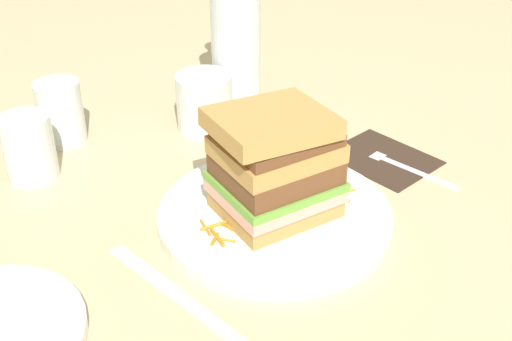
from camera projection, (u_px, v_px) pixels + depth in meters
ground_plane at (265, 221)px, 0.74m from camera, size 3.00×3.00×0.00m
main_plate at (275, 216)px, 0.74m from camera, size 0.27×0.27×0.02m
sandwich at (275, 164)px, 0.70m from camera, size 0.15×0.13×0.13m
carrot_shred_0 at (217, 237)px, 0.69m from camera, size 0.01×0.03×0.00m
carrot_shred_1 at (232, 228)px, 0.70m from camera, size 0.00×0.02×0.00m
carrot_shred_2 at (237, 228)px, 0.70m from camera, size 0.02×0.03×0.00m
carrot_shred_3 at (225, 240)px, 0.69m from camera, size 0.01×0.02×0.00m
carrot_shred_4 at (205, 228)px, 0.70m from camera, size 0.01×0.03×0.00m
carrot_shred_5 at (227, 226)px, 0.71m from camera, size 0.01×0.02×0.00m
carrot_shred_6 at (214, 226)px, 0.71m from camera, size 0.03×0.01×0.00m
carrot_shred_7 at (218, 241)px, 0.68m from camera, size 0.02×0.01×0.00m
carrot_shred_8 at (338, 188)px, 0.77m from camera, size 0.01×0.02×0.00m
carrot_shred_9 at (318, 183)px, 0.78m from camera, size 0.01×0.03×0.00m
carrot_shred_10 at (324, 181)px, 0.79m from camera, size 0.02×0.01×0.00m
carrot_shred_11 at (337, 197)px, 0.75m from camera, size 0.01×0.03×0.00m
carrot_shred_12 at (346, 193)px, 0.76m from camera, size 0.03×0.01×0.00m
carrot_shred_13 at (326, 191)px, 0.77m from camera, size 0.01×0.02×0.00m
napkin_dark at (383, 158)px, 0.86m from camera, size 0.11×0.13×0.00m
fork at (397, 162)px, 0.85m from camera, size 0.02×0.17×0.00m
knife at (178, 295)px, 0.64m from camera, size 0.02×0.20×0.00m
juice_glass at (205, 106)px, 0.92m from camera, size 0.08×0.08×0.08m
water_bottle at (236, 23)px, 0.93m from camera, size 0.07×0.07×0.30m
empty_tumbler_0 at (29, 147)px, 0.81m from camera, size 0.06×0.06×0.08m
empty_tumbler_1 at (61, 112)px, 0.88m from camera, size 0.06×0.06×0.09m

